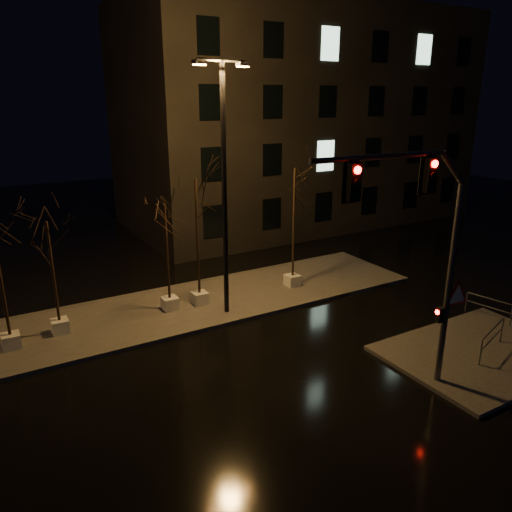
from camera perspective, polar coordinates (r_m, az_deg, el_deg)
ground at (r=18.23m, az=0.44°, el=-12.36°), size 90.00×90.00×0.00m
median at (r=23.00m, az=-7.28°, el=-5.58°), size 22.00×5.00×0.15m
sidewalk_corner at (r=20.64m, az=24.34°, el=-10.02°), size 7.00×5.00×0.15m
building at (r=38.51m, az=4.80°, el=15.35°), size 25.00×12.00×15.00m
tree_1 at (r=20.41m, az=-22.52°, el=0.93°), size 1.80×1.80×4.69m
tree_2 at (r=21.36m, az=-10.28°, el=3.11°), size 1.80×1.80×4.86m
tree_3 at (r=21.57m, az=-6.83°, el=5.47°), size 1.80×1.80×5.85m
tree_4 at (r=23.69m, az=4.41°, el=6.96°), size 1.80×1.80×6.01m
traffic_signal_mast at (r=15.39m, az=18.76°, el=1.66°), size 6.20×0.56×7.59m
streetlight_main at (r=20.34m, az=-3.66°, el=9.19°), size 2.58×0.76×10.34m
guard_rail_a at (r=20.29m, az=25.42°, el=-8.31°), size 2.26×0.76×1.02m
guard_rail_b at (r=23.29m, az=25.03°, el=-5.12°), size 0.44×1.91×0.92m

